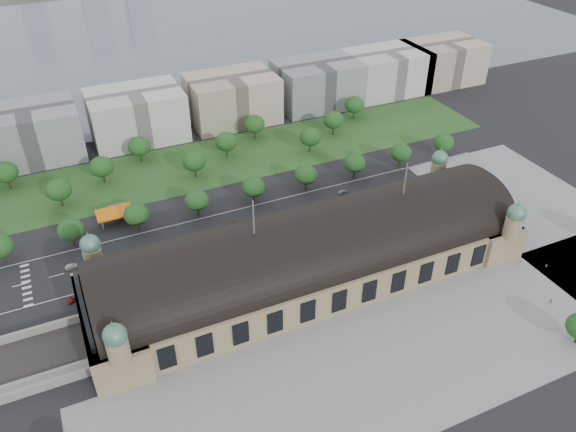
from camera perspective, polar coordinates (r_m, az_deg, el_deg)
name	(u,v)px	position (r m, az deg, el deg)	size (l,w,h in m)	color
ground	(310,278)	(196.01, 2.27, -6.33)	(900.00, 900.00, 0.00)	black
station	(311,255)	(189.43, 2.34, -3.98)	(150.00, 48.40, 44.30)	#9D8161
plaza_south	(407,358)	(173.98, 12.00, -13.97)	(190.00, 48.00, 0.12)	gray
plaza_east	(535,209)	(251.24, 23.81, 0.62)	(56.00, 100.00, 0.12)	gray
road_slab	(220,233)	(217.96, -6.92, -1.75)	(260.00, 26.00, 0.10)	black
grass_belt	(192,166)	(263.94, -9.75, 4.99)	(300.00, 45.00, 0.10)	#244E1F
petrol_station	(117,211)	(233.68, -17.02, 0.46)	(14.00, 13.00, 5.05)	orange
lake	(133,38)	(453.30, -15.52, 17.00)	(700.00, 320.00, 0.08)	slate
office_2	(29,134)	(289.05, -24.82, 7.59)	(45.00, 32.00, 24.00)	gray
office_3	(137,115)	(291.36, -15.10, 9.88)	(45.00, 32.00, 24.00)	silver
office_4	(232,98)	(302.04, -5.68, 11.80)	(45.00, 32.00, 24.00)	#C0AB97
office_5	(317,84)	(320.27, 2.98, 13.28)	(45.00, 32.00, 24.00)	gray
office_6	(386,72)	(342.13, 9.92, 14.25)	(45.00, 32.00, 24.00)	silver
office_7	(442,62)	(365.14, 15.37, 14.86)	(45.00, 32.00, 24.00)	#C0AB97
tree_row_1	(0,246)	(222.21, -27.25, -2.77)	(9.60, 9.60, 11.52)	#2D2116
tree_row_2	(71,230)	(220.52, -21.21, -1.32)	(9.60, 9.60, 11.52)	#2D2116
tree_row_3	(136,214)	(221.43, -15.17, 0.15)	(9.60, 9.60, 11.52)	#2D2116
tree_row_4	(197,200)	(224.91, -9.24, 1.59)	(9.60, 9.60, 11.52)	#2D2116
tree_row_5	(253,187)	(230.85, -3.55, 2.96)	(9.60, 9.60, 11.52)	#2D2116
tree_row_6	(306,175)	(239.07, 1.82, 4.22)	(9.60, 9.60, 11.52)	#2D2116
tree_row_7	(355,163)	(249.33, 6.80, 5.35)	(9.60, 9.60, 11.52)	#2D2116
tree_row_8	(401,152)	(261.40, 11.37, 6.35)	(9.60, 9.60, 11.52)	#2D2116
tree_row_9	(444,142)	(275.03, 15.53, 7.22)	(9.60, 9.60, 11.52)	#2D2116
tree_belt_2	(6,172)	(268.03, -26.76, 3.99)	(10.40, 10.40, 12.48)	#2D2116
tree_belt_3	(59,190)	(245.85, -22.28, 2.50)	(10.40, 10.40, 12.48)	#2D2116
tree_belt_4	(102,167)	(256.74, -18.42, 4.78)	(10.40, 10.40, 12.48)	#2D2116
tree_belt_5	(139,146)	(269.07, -14.86, 6.85)	(10.40, 10.40, 12.48)	#2D2116
tree_belt_6	(194,161)	(251.33, -9.50, 5.52)	(10.40, 10.40, 12.48)	#2D2116
tree_belt_7	(226,142)	(266.10, -6.31, 7.53)	(10.40, 10.40, 12.48)	#2D2116
tree_belt_8	(254,124)	(281.88, -3.44, 9.30)	(10.40, 10.40, 12.48)	#2D2116
tree_belt_9	(310,137)	(269.06, 2.28, 8.04)	(10.40, 10.40, 12.48)	#2D2116
tree_belt_10	(333,120)	(286.70, 4.64, 9.70)	(10.40, 10.40, 12.48)	#2D2116
tree_belt_11	(354,105)	(304.98, 6.75, 11.16)	(10.40, 10.40, 12.48)	#2D2116
traffic_car_1	(72,266)	(213.64, -21.07, -4.79)	(1.72, 4.92, 1.62)	#979CA0
traffic_car_2	(82,283)	(205.33, -20.19, -6.41)	(2.33, 5.05, 1.40)	black
traffic_car_3	(233,224)	(221.42, -5.58, -0.77)	(1.99, 4.90, 1.42)	maroon
traffic_car_4	(269,226)	(218.83, -1.92, -1.07)	(1.83, 4.55, 1.55)	#192046
traffic_car_5	(343,192)	(240.88, 5.60, 2.45)	(1.54, 4.43, 1.46)	#565A5D
traffic_car_6	(409,188)	(248.16, 12.19, 2.82)	(2.44, 5.29, 1.47)	#BBBCBD
parked_car_0	(145,282)	(199.44, -14.30, -6.52)	(1.37, 3.93, 1.30)	black
parked_car_1	(74,299)	(200.09, -20.94, -7.87)	(2.24, 4.86, 1.35)	maroon
parked_car_2	(150,280)	(199.48, -13.81, -6.36)	(2.27, 5.59, 1.62)	#1F1A4A
parked_car_3	(146,282)	(199.41, -14.24, -6.49)	(1.71, 4.26, 1.45)	#595C61
parked_car_4	(188,265)	(203.28, -10.08, -4.91)	(1.60, 4.58, 1.51)	#BCBCBE
parked_car_5	(192,269)	(201.40, -9.75, -5.34)	(2.18, 4.74, 1.32)	#969A9E
parked_car_6	(171,275)	(200.24, -11.80, -5.84)	(2.29, 5.64, 1.64)	black
bus_west	(253,239)	(210.76, -3.57, -2.33)	(3.19, 13.62, 3.79)	#BF4B1E
bus_mid	(272,228)	(216.22, -1.63, -1.26)	(2.83, 12.10, 3.37)	white
bus_east	(309,220)	(220.69, 2.19, -0.39)	(3.09, 13.20, 3.68)	silver
pedestrian_0	(520,263)	(217.28, 22.48, -4.42)	(0.84, 0.48, 1.72)	gray
pedestrian_1	(551,301)	(205.17, 25.14, -7.81)	(0.65, 0.43, 1.79)	gray
pedestrian_2	(546,266)	(219.63, 24.78, -4.60)	(0.93, 0.54, 1.91)	gray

